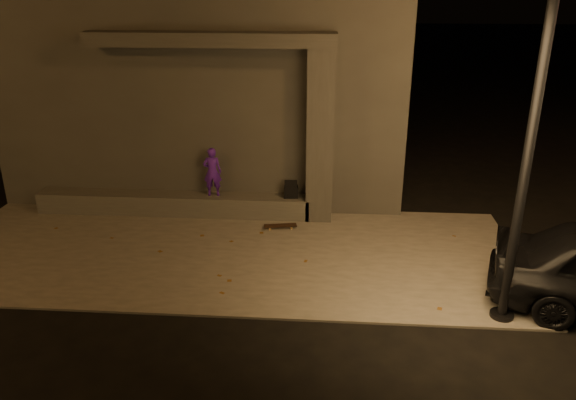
# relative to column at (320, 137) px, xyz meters

# --- Properties ---
(ground) EXTENTS (120.00, 120.00, 0.00)m
(ground) POSITION_rel_column_xyz_m (-1.70, -3.75, -1.84)
(ground) COLOR black
(ground) RESTS_ON ground
(sidewalk) EXTENTS (11.00, 4.40, 0.04)m
(sidewalk) POSITION_rel_column_xyz_m (-1.70, -1.75, -1.82)
(sidewalk) COLOR #625D56
(sidewalk) RESTS_ON ground
(building) EXTENTS (9.00, 5.10, 5.22)m
(building) POSITION_rel_column_xyz_m (-2.70, 2.74, 0.77)
(building) COLOR #3D3A37
(building) RESTS_ON ground
(ledge) EXTENTS (6.00, 0.55, 0.45)m
(ledge) POSITION_rel_column_xyz_m (-3.20, 0.00, -1.58)
(ledge) COLOR #4C4945
(ledge) RESTS_ON sidewalk
(column) EXTENTS (0.55, 0.55, 3.60)m
(column) POSITION_rel_column_xyz_m (0.00, 0.00, 0.00)
(column) COLOR #3D3A37
(column) RESTS_ON sidewalk
(canopy) EXTENTS (5.00, 0.70, 0.28)m
(canopy) POSITION_rel_column_xyz_m (-2.20, 0.05, 1.94)
(canopy) COLOR #3D3A37
(canopy) RESTS_ON column
(skateboarder) EXTENTS (0.41, 0.28, 1.08)m
(skateboarder) POSITION_rel_column_xyz_m (-2.30, 0.00, -0.81)
(skateboarder) COLOR #4C19A5
(skateboarder) RESTS_ON ledge
(backpack) EXTENTS (0.31, 0.21, 0.43)m
(backpack) POSITION_rel_column_xyz_m (-0.60, 0.00, -1.20)
(backpack) COLOR black
(backpack) RESTS_ON ledge
(skateboard) EXTENTS (0.70, 0.29, 0.07)m
(skateboard) POSITION_rel_column_xyz_m (-0.78, -0.65, -1.74)
(skateboard) COLOR black
(skateboard) RESTS_ON sidewalk
(street_lamp_0) EXTENTS (0.36, 0.36, 6.82)m
(street_lamp_0) POSITION_rel_column_xyz_m (2.92, -3.64, 2.04)
(street_lamp_0) COLOR black
(street_lamp_0) RESTS_ON ground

